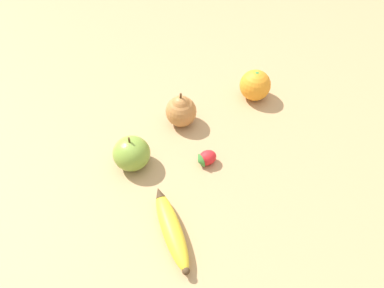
# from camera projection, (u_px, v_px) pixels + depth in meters

# --- Properties ---
(ground_plane) EXTENTS (3.00, 3.00, 0.00)m
(ground_plane) POSITION_uv_depth(u_px,v_px,m) (221.00, 180.00, 0.81)
(ground_plane) COLOR tan
(banana) EXTENTS (0.19, 0.07, 0.04)m
(banana) POSITION_uv_depth(u_px,v_px,m) (171.00, 229.00, 0.71)
(banana) COLOR yellow
(banana) RESTS_ON ground_plane
(orange) EXTENTS (0.08, 0.08, 0.08)m
(orange) POSITION_uv_depth(u_px,v_px,m) (255.00, 85.00, 0.96)
(orange) COLOR orange
(orange) RESTS_ON ground_plane
(pear) EXTENTS (0.08, 0.08, 0.09)m
(pear) POSITION_uv_depth(u_px,v_px,m) (181.00, 110.00, 0.90)
(pear) COLOR #B2753D
(pear) RESTS_ON ground_plane
(strawberry) EXTENTS (0.03, 0.05, 0.03)m
(strawberry) POSITION_uv_depth(u_px,v_px,m) (206.00, 158.00, 0.83)
(strawberry) COLOR red
(strawberry) RESTS_ON ground_plane
(apple) EXTENTS (0.08, 0.08, 0.09)m
(apple) POSITION_uv_depth(u_px,v_px,m) (132.00, 153.00, 0.81)
(apple) COLOR olive
(apple) RESTS_ON ground_plane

